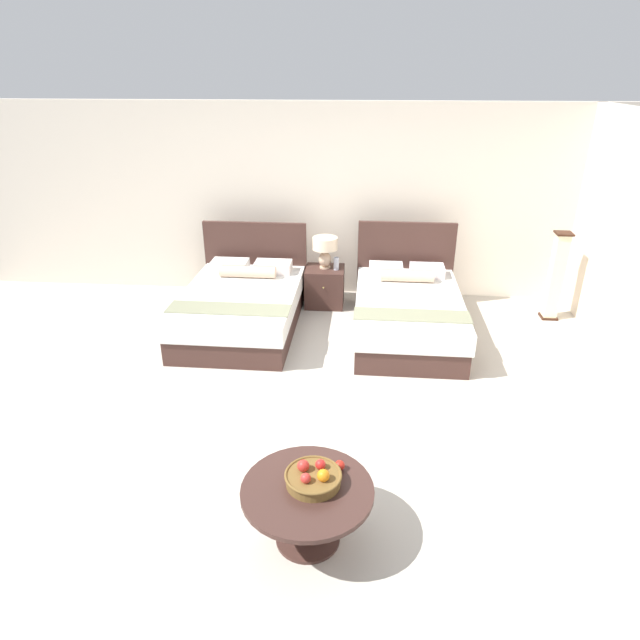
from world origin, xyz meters
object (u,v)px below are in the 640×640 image
(bed_near_corner, at_px, (407,311))
(floor_lamp_corner, at_px, (556,277))
(bed_near_window, at_px, (242,306))
(coffee_table, at_px, (307,500))
(loose_apple, at_px, (340,465))
(table_lamp, at_px, (325,248))
(vase, at_px, (336,264))
(fruit_bowl, at_px, (313,477))
(nightstand, at_px, (325,287))

(bed_near_corner, bearing_deg, floor_lamp_corner, 17.59)
(bed_near_window, distance_m, coffee_table, 3.55)
(bed_near_window, distance_m, loose_apple, 3.44)
(table_lamp, relative_size, loose_apple, 5.85)
(bed_near_window, bearing_deg, coffee_table, -70.83)
(bed_near_window, relative_size, bed_near_corner, 0.98)
(loose_apple, distance_m, floor_lamp_corner, 4.56)
(table_lamp, distance_m, coffee_table, 4.21)
(floor_lamp_corner, bearing_deg, vase, 176.66)
(table_lamp, height_order, floor_lamp_corner, floor_lamp_corner)
(fruit_bowl, bearing_deg, bed_near_corner, 75.54)
(coffee_table, relative_size, fruit_bowl, 2.30)
(fruit_bowl, xyz_separation_m, floor_lamp_corner, (2.75, 3.91, 0.07))
(vase, bearing_deg, floor_lamp_corner, -3.34)
(bed_near_window, xyz_separation_m, bed_near_corner, (2.05, 0.00, 0.00))
(bed_near_window, bearing_deg, floor_lamp_corner, 8.70)
(nightstand, bearing_deg, fruit_bowl, -86.91)
(table_lamp, relative_size, floor_lamp_corner, 0.37)
(bed_near_corner, height_order, loose_apple, bed_near_corner)
(bed_near_window, relative_size, floor_lamp_corner, 1.79)
(fruit_bowl, distance_m, loose_apple, 0.23)
(bed_near_window, height_order, loose_apple, bed_near_window)
(table_lamp, xyz_separation_m, loose_apple, (0.39, -3.98, -0.32))
(bed_near_window, xyz_separation_m, table_lamp, (0.98, 0.83, 0.52))
(nightstand, distance_m, coffee_table, 4.17)
(nightstand, relative_size, floor_lamp_corner, 0.46)
(fruit_bowl, bearing_deg, coffee_table, -126.11)
(coffee_table, bearing_deg, loose_apple, 44.62)
(vase, xyz_separation_m, coffee_table, (0.03, -4.12, -0.26))
(coffee_table, xyz_separation_m, fruit_bowl, (0.04, 0.05, 0.16))
(table_lamp, bearing_deg, coffee_table, -87.44)
(nightstand, height_order, coffee_table, nightstand)
(bed_near_window, distance_m, table_lamp, 1.38)
(bed_near_window, relative_size, nightstand, 3.91)
(bed_near_window, height_order, nightstand, bed_near_window)
(bed_near_window, xyz_separation_m, fruit_bowl, (1.20, -3.30, 0.22))
(bed_near_corner, height_order, vase, bed_near_corner)
(bed_near_corner, distance_m, fruit_bowl, 3.42)
(bed_near_window, height_order, fruit_bowl, bed_near_window)
(bed_near_window, height_order, vase, bed_near_window)
(vase, bearing_deg, fruit_bowl, -89.07)
(table_lamp, bearing_deg, bed_near_corner, -37.55)
(table_lamp, height_order, coffee_table, table_lamp)
(bed_near_window, xyz_separation_m, loose_apple, (1.37, -3.15, 0.20))
(bed_near_corner, distance_m, table_lamp, 1.45)
(vase, distance_m, fruit_bowl, 4.08)
(bed_near_corner, distance_m, loose_apple, 3.23)
(loose_apple, xyz_separation_m, floor_lamp_corner, (2.58, 3.75, 0.08))
(floor_lamp_corner, bearing_deg, loose_apple, -124.52)
(vase, xyz_separation_m, floor_lamp_corner, (2.82, -0.16, -0.04))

